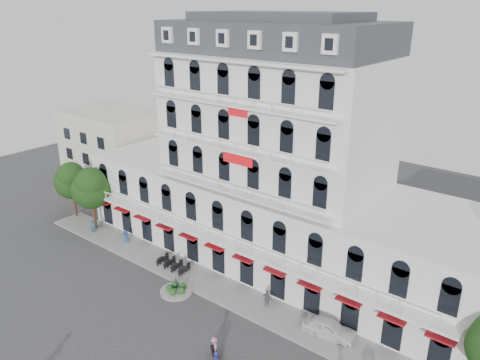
# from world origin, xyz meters

# --- Properties ---
(ground) EXTENTS (120.00, 120.00, 0.00)m
(ground) POSITION_xyz_m (0.00, 0.00, 0.00)
(ground) COLOR #38383A
(ground) RESTS_ON ground
(sidewalk) EXTENTS (53.00, 4.00, 0.16)m
(sidewalk) POSITION_xyz_m (0.00, 9.00, 0.08)
(sidewalk) COLOR gray
(sidewalk) RESTS_ON ground
(main_building) EXTENTS (45.00, 15.00, 25.80)m
(main_building) POSITION_xyz_m (0.00, 18.00, 9.96)
(main_building) COLOR silver
(main_building) RESTS_ON ground
(flank_building_west) EXTENTS (14.00, 10.00, 12.00)m
(flank_building_west) POSITION_xyz_m (-30.00, 20.00, 6.00)
(flank_building_west) COLOR beige
(flank_building_west) RESTS_ON ground
(traffic_island) EXTENTS (3.20, 3.20, 1.60)m
(traffic_island) POSITION_xyz_m (-3.00, 6.00, 0.26)
(traffic_island) COLOR gray
(traffic_island) RESTS_ON ground
(parked_scooter_row) EXTENTS (4.40, 1.80, 1.10)m
(parked_scooter_row) POSITION_xyz_m (-6.35, 8.80, 0.00)
(parked_scooter_row) COLOR black
(parked_scooter_row) RESTS_ON ground
(tree_west_outer) EXTENTS (4.50, 4.48, 7.76)m
(tree_west_outer) POSITION_xyz_m (-25.95, 9.98, 5.35)
(tree_west_outer) COLOR #382314
(tree_west_outer) RESTS_ON ground
(tree_west_inner) EXTENTS (4.76, 4.76, 8.25)m
(tree_west_inner) POSITION_xyz_m (-20.95, 9.48, 5.68)
(tree_west_inner) COLOR #382314
(tree_west_inner) RESTS_ON ground
(parked_car) EXTENTS (4.94, 2.65, 1.60)m
(parked_car) POSITION_xyz_m (11.78, 9.50, 0.80)
(parked_car) COLOR white
(parked_car) RESTS_ON ground
(rider_center) EXTENTS (1.45, 1.16, 1.98)m
(rider_center) POSITION_xyz_m (5.93, 1.49, 1.02)
(rider_center) COLOR black
(rider_center) RESTS_ON ground
(pedestrian_left) EXTENTS (0.82, 0.54, 1.66)m
(pedestrian_left) POSITION_xyz_m (-14.99, 9.50, 0.83)
(pedestrian_left) COLOR navy
(pedestrian_left) RESTS_ON ground
(pedestrian_mid) EXTENTS (1.12, 0.54, 1.86)m
(pedestrian_mid) POSITION_xyz_m (5.37, 9.50, 0.93)
(pedestrian_mid) COLOR #58585F
(pedestrian_mid) RESTS_ON ground
(pedestrian_far) EXTENTS (0.79, 0.70, 1.81)m
(pedestrian_far) POSITION_xyz_m (-20.00, 8.45, 0.90)
(pedestrian_far) COLOR #265474
(pedestrian_far) RESTS_ON ground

